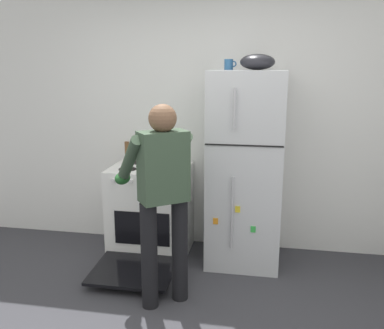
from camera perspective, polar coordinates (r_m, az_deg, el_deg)
kitchen_wall_back at (r=4.32m, az=1.87°, el=6.42°), size 6.00×0.10×2.70m
refrigerator at (r=3.99m, az=7.23°, el=-0.65°), size 0.68×0.72×1.83m
stove_range at (r=4.25m, az=-5.65°, el=-6.37°), size 0.76×1.22×0.91m
person_cook at (r=3.23m, az=-4.12°, el=-3.15°), size 0.68×0.72×1.60m
red_pot at (r=4.03m, az=-3.76°, el=0.49°), size 0.35×0.25×0.14m
coffee_mug at (r=3.93m, az=5.04°, el=13.39°), size 0.11×0.08×0.10m
pepper_mill at (r=4.39m, az=-8.81°, el=1.81°), size 0.05×0.05×0.20m
mixing_bowl at (r=3.87m, az=8.89°, el=13.61°), size 0.31×0.31×0.14m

